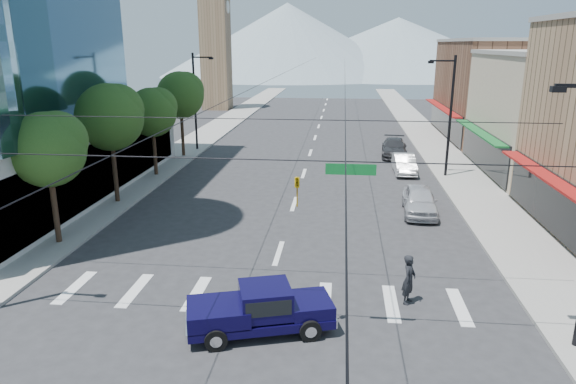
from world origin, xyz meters
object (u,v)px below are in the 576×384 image
Objects in this scene: parked_car_near at (420,200)px; pickup_truck at (260,309)px; parked_car_far at (394,148)px; pedestrian at (409,279)px; parked_car_mid at (404,164)px.

pickup_truck is at bearing -114.39° from parked_car_near.
parked_car_near reaches higher than parked_car_far.
pedestrian is at bearing 9.86° from pickup_truck.
parked_car_mid is (7.58, 24.04, -0.16)m from pickup_truck.
pickup_truck reaches higher than parked_car_mid.
parked_car_near is at bearing -91.92° from parked_car_mid.
parked_car_far is at bearing 19.95° from pedestrian.
parked_car_near reaches higher than parked_car_mid.
pickup_truck is at bearing 140.54° from pedestrian.
pedestrian is 21.44m from parked_car_mid.
parked_car_near is 1.07× the size of parked_car_mid.
parked_car_far is at bearing 91.00° from parked_car_mid.
parked_car_near is 0.89× the size of parked_car_far.
pedestrian is at bearing -96.57° from parked_car_mid.
parked_car_far is (7.39, 30.40, -0.12)m from pickup_truck.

